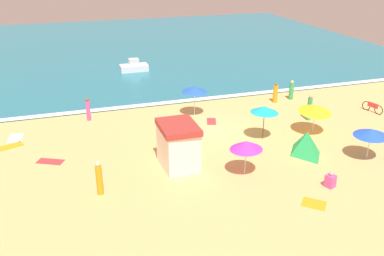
# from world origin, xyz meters

# --- Properties ---
(ground_plane) EXTENTS (60.00, 60.00, 0.00)m
(ground_plane) POSITION_xyz_m (0.00, 0.00, 0.00)
(ground_plane) COLOR #E5B26B
(ocean_water) EXTENTS (60.00, 44.00, 0.10)m
(ocean_water) POSITION_xyz_m (0.00, 28.00, 0.05)
(ocean_water) COLOR teal
(ocean_water) RESTS_ON ground_plane
(wave_breaker_foam) EXTENTS (57.00, 0.70, 0.01)m
(wave_breaker_foam) POSITION_xyz_m (0.00, 6.30, 0.10)
(wave_breaker_foam) COLOR white
(wave_breaker_foam) RESTS_ON ocean_water
(lifeguard_cabana) EXTENTS (2.03, 2.69, 2.58)m
(lifeguard_cabana) POSITION_xyz_m (-3.33, -4.09, 1.31)
(lifeguard_cabana) COLOR white
(lifeguard_cabana) RESTS_ON ground_plane
(beach_umbrella_0) EXTENTS (2.32, 2.35, 2.02)m
(beach_umbrella_0) POSITION_xyz_m (6.60, -2.34, 1.69)
(beach_umbrella_0) COLOR silver
(beach_umbrella_0) RESTS_ON ground_plane
(beach_umbrella_2) EXTENTS (2.28, 2.29, 2.28)m
(beach_umbrella_2) POSITION_xyz_m (0.01, 3.21, 2.04)
(beach_umbrella_2) COLOR silver
(beach_umbrella_2) RESTS_ON ground_plane
(beach_umbrella_3) EXTENTS (2.25, 2.24, 2.03)m
(beach_umbrella_3) POSITION_xyz_m (-0.12, -6.12, 1.75)
(beach_umbrella_3) COLOR silver
(beach_umbrella_3) RESTS_ON ground_plane
(beach_umbrella_4) EXTENTS (2.33, 2.33, 2.31)m
(beach_umbrella_4) POSITION_xyz_m (2.95, -2.17, 2.05)
(beach_umbrella_4) COLOR #4C3823
(beach_umbrella_4) RESTS_ON ground_plane
(beach_umbrella_5) EXTENTS (2.66, 2.65, 1.93)m
(beach_umbrella_5) POSITION_xyz_m (7.57, -6.61, 1.68)
(beach_umbrella_5) COLOR silver
(beach_umbrella_5) RESTS_ON ground_plane
(beach_tent) EXTENTS (1.48, 2.04, 1.48)m
(beach_tent) POSITION_xyz_m (4.40, -5.00, 0.74)
(beach_tent) COLOR green
(beach_tent) RESTS_ON ground_plane
(parked_bicycle) EXTENTS (0.50, 1.78, 0.76)m
(parked_bicycle) POSITION_xyz_m (13.10, -0.27, 0.38)
(parked_bicycle) COLOR black
(parked_bicycle) RESTS_ON ground_plane
(beachgoer_1) EXTENTS (0.44, 0.44, 1.93)m
(beachgoer_1) POSITION_xyz_m (7.61, -0.19, 0.92)
(beachgoer_1) COLOR green
(beachgoer_1) RESTS_ON ground_plane
(beachgoer_2) EXTENTS (0.59, 0.59, 0.88)m
(beachgoer_2) POSITION_xyz_m (3.55, -8.74, 0.37)
(beachgoer_2) COLOR #D84CA5
(beachgoer_2) RESTS_ON ground_plane
(beachgoer_3) EXTENTS (0.52, 0.52, 1.60)m
(beachgoer_3) POSITION_xyz_m (8.72, 4.26, 0.74)
(beachgoer_3) COLOR green
(beachgoer_3) RESTS_ON ground_plane
(beachgoer_4) EXTENTS (0.36, 0.36, 1.72)m
(beachgoer_4) POSITION_xyz_m (-7.57, 4.62, 0.84)
(beachgoer_4) COLOR #D84CA5
(beachgoer_4) RESTS_ON ground_plane
(beachgoer_5) EXTENTS (0.37, 0.37, 1.62)m
(beachgoer_5) POSITION_xyz_m (7.12, 4.00, 0.75)
(beachgoer_5) COLOR orange
(beachgoer_5) RESTS_ON ground_plane
(beachgoer_6) EXTENTS (0.43, 0.43, 1.84)m
(beachgoer_6) POSITION_xyz_m (-7.96, -5.78, 0.88)
(beachgoer_6) COLOR orange
(beachgoer_6) RESTS_ON ground_plane
(beach_towel_0) EXTENTS (1.01, 1.56, 0.01)m
(beach_towel_0) POSITION_xyz_m (-12.50, 2.90, 0.01)
(beach_towel_0) COLOR white
(beach_towel_0) RESTS_ON ground_plane
(beach_towel_1) EXTENTS (1.03, 1.46, 0.01)m
(beach_towel_1) POSITION_xyz_m (0.79, 1.67, 0.01)
(beach_towel_1) COLOR red
(beach_towel_1) RESTS_ON ground_plane
(beach_towel_2) EXTENTS (1.69, 1.33, 0.01)m
(beach_towel_2) POSITION_xyz_m (-10.36, -1.30, 0.01)
(beach_towel_2) COLOR red
(beach_towel_2) RESTS_ON ground_plane
(beach_towel_3) EXTENTS (1.45, 1.43, 0.01)m
(beach_towel_3) POSITION_xyz_m (1.87, -9.91, 0.01)
(beach_towel_3) COLOR orange
(beach_towel_3) RESTS_ON ground_plane
(beach_towel_4) EXTENTS (1.64, 1.24, 0.01)m
(beach_towel_4) POSITION_xyz_m (-12.70, 1.62, 0.01)
(beach_towel_4) COLOR orange
(beach_towel_4) RESTS_ON ground_plane
(small_boat_0) EXTENTS (2.76, 1.39, 1.24)m
(small_boat_0) POSITION_xyz_m (-2.03, 16.53, 0.52)
(small_boat_0) COLOR white
(small_boat_0) RESTS_ON ocean_water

